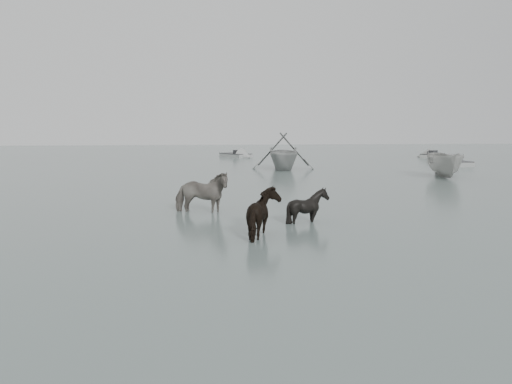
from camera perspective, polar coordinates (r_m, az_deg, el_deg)
The scene contains 9 objects.
ground at distance 15.00m, azimuth 3.05°, elevation -4.40°, with size 140.00×140.00×0.00m, color #4F5E5A.
pony_pinto at distance 17.98m, azimuth -6.28°, elevation 0.39°, with size 0.95×2.08×1.76m, color black.
pony_dark at distance 14.11m, azimuth 1.14°, elevation -1.85°, with size 1.59×1.36×1.60m, color black.
pony_black at distance 16.23m, azimuth 5.96°, elevation -1.02°, with size 1.13×1.27×1.39m, color black.
rowboat_trail at distance 36.02m, azimuth 3.15°, elevation 4.81°, with size 4.57×5.29×2.79m, color #9D9F9C.
boat_small at distance 32.54m, azimuth 20.79°, elevation 3.08°, with size 1.66×4.41×1.70m, color #ABAAA6.
skiff_port at distance 42.79m, azimuth 21.73°, elevation 3.35°, with size 4.42×1.60×0.75m, color gray, non-canonical shape.
skiff_mid at distance 50.59m, azimuth -2.36°, elevation 4.44°, with size 5.03×1.60×0.75m, color #969997, non-canonical shape.
skiff_star at distance 51.92m, azimuth 20.10°, elevation 4.07°, with size 4.23×1.60×0.75m, color #A5A6A1, non-canonical shape.
Camera 1 is at (-2.35, -14.49, 3.10)m, focal length 35.00 mm.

